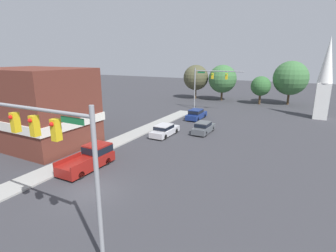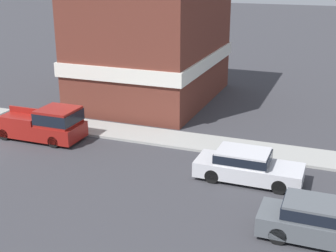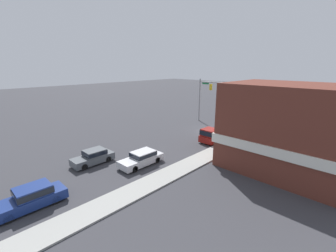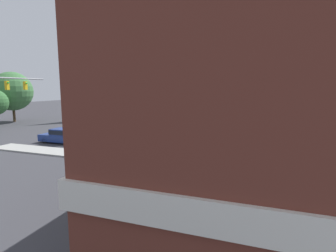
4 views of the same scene
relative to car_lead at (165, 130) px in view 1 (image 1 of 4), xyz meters
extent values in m
plane|color=#38383D|center=(2.06, -15.08, -0.76)|extent=(200.00, 200.00, 0.00)
cube|color=#9E9E99|center=(-3.64, -15.08, -0.69)|extent=(2.40, 60.00, 0.14)
cylinder|color=gray|center=(7.48, -19.99, 3.13)|extent=(0.22, 0.22, 7.78)
cylinder|color=gray|center=(3.82, -19.99, 6.52)|extent=(7.32, 0.18, 0.18)
cube|color=gold|center=(5.15, -19.99, 5.65)|extent=(0.36, 0.36, 1.05)
sphere|color=red|center=(5.15, -20.19, 5.97)|extent=(0.22, 0.22, 0.22)
cube|color=gold|center=(3.62, -19.99, 5.65)|extent=(0.36, 0.36, 1.05)
sphere|color=red|center=(3.62, -20.19, 5.97)|extent=(0.22, 0.22, 0.22)
cube|color=gold|center=(2.09, -19.99, 5.65)|extent=(0.36, 0.36, 1.05)
sphere|color=red|center=(2.09, -20.19, 5.97)|extent=(0.22, 0.22, 0.22)
cube|color=#196B38|center=(6.28, -19.99, 6.23)|extent=(1.40, 0.04, 0.30)
cylinder|color=gray|center=(-3.29, 17.85, 3.10)|extent=(0.22, 0.22, 7.73)
cylinder|color=gray|center=(1.13, 17.85, 6.47)|extent=(8.85, 0.18, 0.18)
cube|color=gold|center=(0.06, 17.85, 5.60)|extent=(0.36, 0.36, 1.05)
sphere|color=green|center=(0.06, 17.65, 5.92)|extent=(0.22, 0.22, 0.22)
cube|color=gold|center=(2.61, 17.85, 5.60)|extent=(0.36, 0.36, 1.05)
sphere|color=green|center=(2.61, 17.65, 5.92)|extent=(0.22, 0.22, 0.22)
cube|color=#196B38|center=(-2.09, 17.85, 6.18)|extent=(1.40, 0.04, 0.30)
cylinder|color=black|center=(-0.81, 1.62, -0.43)|extent=(0.22, 0.66, 0.66)
cylinder|color=black|center=(0.81, 1.62, -0.43)|extent=(0.22, 0.66, 0.66)
cylinder|color=black|center=(-0.81, -1.40, -0.43)|extent=(0.22, 0.66, 0.66)
cylinder|color=black|center=(0.81, -1.40, -0.43)|extent=(0.22, 0.66, 0.66)
cube|color=silver|center=(0.00, 0.11, -0.23)|extent=(1.84, 4.86, 0.70)
cube|color=silver|center=(0.00, -0.18, 0.41)|extent=(1.70, 2.34, 0.57)
cube|color=black|center=(0.00, -0.18, 0.41)|extent=(1.71, 2.43, 0.40)
cylinder|color=black|center=(3.16, 4.84, -0.43)|extent=(0.22, 0.66, 0.66)
cylinder|color=black|center=(4.71, 4.84, -0.43)|extent=(0.22, 0.66, 0.66)
cylinder|color=black|center=(3.16, 2.14, -0.43)|extent=(0.22, 0.66, 0.66)
cylinder|color=black|center=(4.71, 2.14, -0.43)|extent=(0.22, 0.66, 0.66)
cube|color=#51565B|center=(3.93, 3.49, -0.21)|extent=(1.76, 4.36, 0.73)
cube|color=#51565B|center=(3.93, 3.23, 0.45)|extent=(1.62, 2.09, 0.60)
cube|color=black|center=(3.93, 3.23, 0.45)|extent=(1.64, 2.17, 0.42)
cylinder|color=black|center=(-0.69, 11.97, -0.43)|extent=(0.22, 0.66, 0.66)
cylinder|color=black|center=(0.95, 11.97, -0.43)|extent=(0.22, 0.66, 0.66)
cylinder|color=black|center=(-0.69, 8.96, -0.43)|extent=(0.22, 0.66, 0.66)
cylinder|color=black|center=(0.95, 8.96, -0.43)|extent=(0.22, 0.66, 0.66)
cube|color=navy|center=(0.13, 10.47, -0.21)|extent=(1.85, 4.86, 0.75)
cube|color=navy|center=(0.13, 10.17, 0.50)|extent=(1.70, 2.33, 0.67)
cube|color=black|center=(0.13, 10.17, 0.50)|extent=(1.72, 2.42, 0.47)
cylinder|color=black|center=(-2.13, -10.59, -0.43)|extent=(0.22, 0.66, 0.66)
cylinder|color=black|center=(-0.27, -10.59, -0.43)|extent=(0.22, 0.66, 0.66)
cylinder|color=black|center=(-2.13, -13.88, -0.43)|extent=(0.22, 0.66, 0.66)
cylinder|color=black|center=(-0.27, -13.88, -0.43)|extent=(0.22, 0.66, 0.66)
cube|color=maroon|center=(-1.20, -12.24, -0.15)|extent=(2.08, 5.30, 0.85)
cube|color=maroon|center=(-1.20, -10.79, 0.72)|extent=(1.97, 2.01, 0.89)
cube|color=black|center=(-1.20, -10.79, 0.72)|extent=(2.00, 2.10, 0.62)
cube|color=maroon|center=(-2.18, -13.40, 0.45)|extent=(0.12, 2.99, 0.35)
cube|color=maroon|center=(-0.22, -13.40, 0.45)|extent=(0.12, 2.99, 0.35)
cube|color=brown|center=(-11.21, -9.30, 3.50)|extent=(11.75, 8.30, 8.51)
cube|color=silver|center=(-11.21, -9.30, 2.29)|extent=(12.05, 8.60, 0.90)
cube|color=white|center=(17.63, 20.03, 2.10)|extent=(2.01, 2.01, 5.73)
cone|color=white|center=(17.63, 20.03, 8.47)|extent=(2.21, 2.21, 7.00)
cylinder|color=#4C3823|center=(-7.96, 29.93, 0.42)|extent=(0.44, 0.44, 2.35)
sphere|color=#4C4C33|center=(-7.96, 29.93, 4.20)|extent=(5.80, 5.80, 5.80)
cylinder|color=#4C3823|center=(-1.74, 30.44, 0.27)|extent=(0.44, 0.44, 2.06)
sphere|color=#3D703D|center=(-1.74, 30.44, 4.09)|extent=(6.21, 6.21, 6.21)
cylinder|color=#4C3823|center=(6.81, 29.13, 0.25)|extent=(0.44, 0.44, 2.01)
sphere|color=#336633|center=(6.81, 29.13, 3.06)|extent=(4.02, 4.02, 4.02)
cylinder|color=#4C3823|center=(12.10, 31.54, 0.43)|extent=(0.44, 0.44, 2.38)
sphere|color=#3D703D|center=(12.10, 31.54, 4.71)|extent=(6.88, 6.88, 6.88)
camera|label=1|loc=(15.26, -27.93, 8.96)|focal=28.00mm
camera|label=2|loc=(19.55, 3.63, 8.76)|focal=50.00mm
camera|label=3|loc=(-17.16, 13.73, 9.42)|focal=24.00mm
camera|label=4|loc=(-22.92, -10.35, 5.33)|focal=28.00mm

